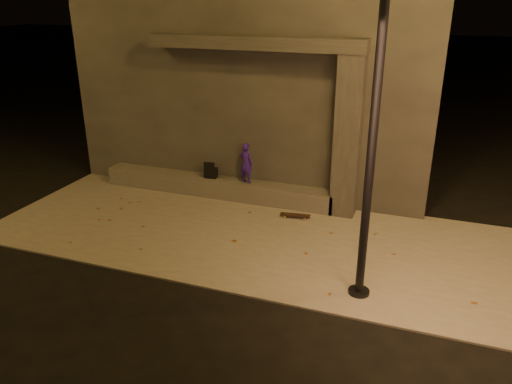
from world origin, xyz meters
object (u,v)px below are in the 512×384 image
at_px(column, 348,138).
at_px(street_lamp_0, 381,50).
at_px(skateboarder, 246,163).
at_px(skateboard, 295,215).
at_px(backpack, 211,172).

relative_size(column, street_lamp_0, 0.50).
height_order(column, skateboarder, column).
height_order(column, skateboard, column).
distance_m(column, skateboarder, 2.54).
bearing_deg(backpack, column, -4.45).
distance_m(skateboarder, skateboard, 1.81).
bearing_deg(skateboarder, street_lamp_0, 153.30).
bearing_deg(skateboarder, skateboard, 173.38).
height_order(skateboard, street_lamp_0, street_lamp_0).
relative_size(skateboarder, backpack, 2.32).
bearing_deg(street_lamp_0, skateboard, 125.73).
bearing_deg(street_lamp_0, skateboarder, 135.55).
bearing_deg(skateboarder, backpack, 17.76).
xyz_separation_m(skateboarder, backpack, (-0.95, 0.00, -0.35)).
xyz_separation_m(column, skateboarder, (-2.40, 0.00, -0.85)).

